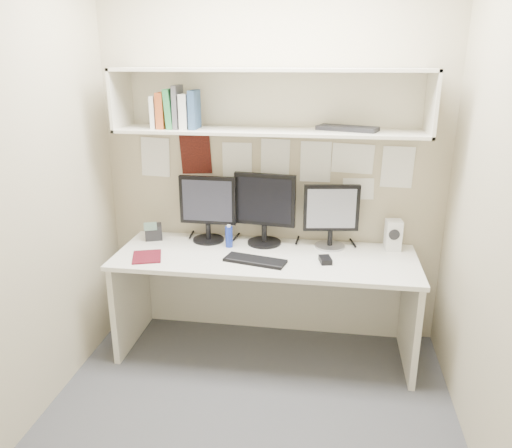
# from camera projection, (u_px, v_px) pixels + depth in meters

# --- Properties ---
(floor) EXTENTS (2.40, 2.00, 0.01)m
(floor) POSITION_uv_depth(u_px,v_px,m) (250.00, 410.00, 2.95)
(floor) COLOR #434448
(floor) RESTS_ON ground
(wall_back) EXTENTS (2.40, 0.02, 2.60)m
(wall_back) POSITION_uv_depth(u_px,v_px,m) (272.00, 160.00, 3.48)
(wall_back) COLOR tan
(wall_back) RESTS_ON ground
(wall_front) EXTENTS (2.40, 0.02, 2.60)m
(wall_front) POSITION_uv_depth(u_px,v_px,m) (199.00, 280.00, 1.60)
(wall_front) COLOR tan
(wall_front) RESTS_ON ground
(wall_left) EXTENTS (0.02, 2.00, 2.60)m
(wall_left) POSITION_uv_depth(u_px,v_px,m) (32.00, 189.00, 2.71)
(wall_left) COLOR tan
(wall_left) RESTS_ON ground
(wall_right) EXTENTS (0.02, 2.00, 2.60)m
(wall_right) POSITION_uv_depth(u_px,v_px,m) (498.00, 208.00, 2.37)
(wall_right) COLOR tan
(wall_right) RESTS_ON ground
(desk) EXTENTS (2.00, 0.70, 0.73)m
(desk) POSITION_uv_depth(u_px,v_px,m) (265.00, 304.00, 3.44)
(desk) COLOR silver
(desk) RESTS_ON floor
(overhead_hutch) EXTENTS (2.00, 0.38, 0.40)m
(overhead_hutch) POSITION_uv_depth(u_px,v_px,m) (271.00, 100.00, 3.21)
(overhead_hutch) COLOR beige
(overhead_hutch) RESTS_ON wall_back
(pinned_papers) EXTENTS (1.92, 0.01, 0.48)m
(pinned_papers) POSITION_uv_depth(u_px,v_px,m) (272.00, 168.00, 3.49)
(pinned_papers) COLOR white
(pinned_papers) RESTS_ON wall_back
(monitor_left) EXTENTS (0.40, 0.22, 0.47)m
(monitor_left) POSITION_uv_depth(u_px,v_px,m) (208.00, 206.00, 3.52)
(monitor_left) COLOR black
(monitor_left) RESTS_ON desk
(monitor_center) EXTENTS (0.43, 0.24, 0.50)m
(monitor_center) POSITION_uv_depth(u_px,v_px,m) (265.00, 206.00, 3.45)
(monitor_center) COLOR black
(monitor_center) RESTS_ON desk
(monitor_right) EXTENTS (0.38, 0.21, 0.44)m
(monitor_right) POSITION_uv_depth(u_px,v_px,m) (331.00, 213.00, 3.40)
(monitor_right) COLOR #A5A5AA
(monitor_right) RESTS_ON desk
(keyboard) EXTENTS (0.42, 0.23, 0.02)m
(keyboard) POSITION_uv_depth(u_px,v_px,m) (255.00, 261.00, 3.21)
(keyboard) COLOR black
(keyboard) RESTS_ON desk
(mouse) EXTENTS (0.09, 0.13, 0.03)m
(mouse) POSITION_uv_depth(u_px,v_px,m) (325.00, 260.00, 3.20)
(mouse) COLOR black
(mouse) RESTS_ON desk
(speaker) EXTENTS (0.11, 0.12, 0.21)m
(speaker) POSITION_uv_depth(u_px,v_px,m) (393.00, 235.00, 3.39)
(speaker) COLOR silver
(speaker) RESTS_ON desk
(blue_bottle) EXTENTS (0.05, 0.05, 0.16)m
(blue_bottle) POSITION_uv_depth(u_px,v_px,m) (229.00, 236.00, 3.45)
(blue_bottle) COLOR navy
(blue_bottle) RESTS_ON desk
(maroon_notebook) EXTENTS (0.24, 0.27, 0.01)m
(maroon_notebook) POSITION_uv_depth(u_px,v_px,m) (147.00, 257.00, 3.28)
(maroon_notebook) COLOR #510D18
(maroon_notebook) RESTS_ON desk
(desk_phone) EXTENTS (0.15, 0.14, 0.14)m
(desk_phone) POSITION_uv_depth(u_px,v_px,m) (153.00, 232.00, 3.60)
(desk_phone) COLOR black
(desk_phone) RESTS_ON desk
(book_stack) EXTENTS (0.30, 0.17, 0.27)m
(book_stack) POSITION_uv_depth(u_px,v_px,m) (176.00, 110.00, 3.24)
(book_stack) COLOR silver
(book_stack) RESTS_ON overhead_hutch
(hutch_tray) EXTENTS (0.41, 0.26, 0.03)m
(hutch_tray) POSITION_uv_depth(u_px,v_px,m) (347.00, 128.00, 3.17)
(hutch_tray) COLOR black
(hutch_tray) RESTS_ON overhead_hutch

